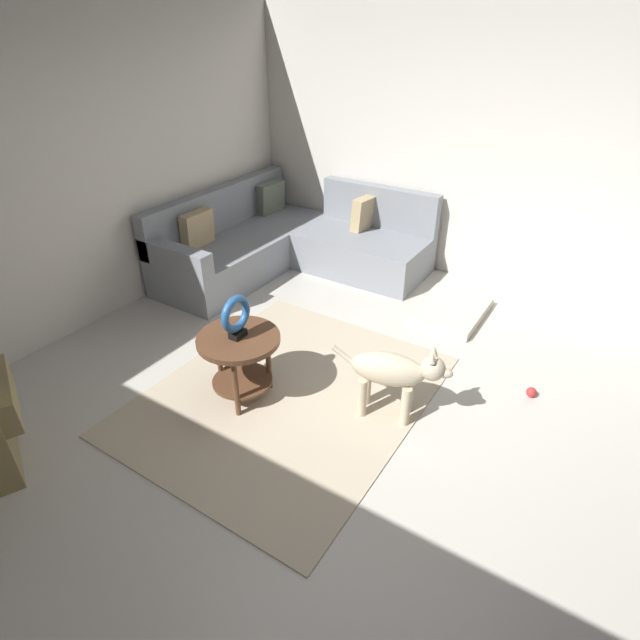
# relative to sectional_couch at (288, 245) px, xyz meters

# --- Properties ---
(ground_plane) EXTENTS (6.00, 6.00, 0.10)m
(ground_plane) POSITION_rel_sectional_couch_xyz_m (-1.99, -2.01, -0.34)
(ground_plane) COLOR beige
(wall_back) EXTENTS (6.00, 0.12, 2.70)m
(wall_back) POSITION_rel_sectional_couch_xyz_m (-1.99, 0.93, 1.06)
(wall_back) COLOR silver
(wall_back) RESTS_ON ground_plane
(wall_right) EXTENTS (0.12, 6.00, 2.70)m
(wall_right) POSITION_rel_sectional_couch_xyz_m (0.95, -2.01, 1.06)
(wall_right) COLOR silver
(wall_right) RESTS_ON ground_plane
(area_rug) EXTENTS (2.30, 1.90, 0.01)m
(area_rug) POSITION_rel_sectional_couch_xyz_m (-1.84, -1.31, -0.29)
(area_rug) COLOR #BCAD93
(area_rug) RESTS_ON ground_plane
(sectional_couch) EXTENTS (2.20, 2.25, 0.88)m
(sectional_couch) POSITION_rel_sectional_couch_xyz_m (0.00, 0.00, 0.00)
(sectional_couch) COLOR gray
(sectional_couch) RESTS_ON ground_plane
(side_table) EXTENTS (0.60, 0.60, 0.54)m
(side_table) POSITION_rel_sectional_couch_xyz_m (-2.04, -1.04, 0.12)
(side_table) COLOR brown
(side_table) RESTS_ON ground_plane
(torus_sculpture) EXTENTS (0.28, 0.08, 0.33)m
(torus_sculpture) POSITION_rel_sectional_couch_xyz_m (-2.04, -1.04, 0.42)
(torus_sculpture) COLOR black
(torus_sculpture) RESTS_ON side_table
(dog_bed_mat) EXTENTS (0.80, 0.60, 0.09)m
(dog_bed_mat) POSITION_rel_sectional_couch_xyz_m (-0.01, -1.93, -0.25)
(dog_bed_mat) COLOR beige
(dog_bed_mat) RESTS_ON ground_plane
(dog) EXTENTS (0.35, 0.83, 0.63)m
(dog) POSITION_rel_sectional_couch_xyz_m (-1.62, -2.07, 0.09)
(dog) COLOR beige
(dog) RESTS_ON ground_plane
(dog_toy_ball) EXTENTS (0.08, 0.08, 0.08)m
(dog_toy_ball) POSITION_rel_sectional_couch_xyz_m (-0.86, -2.89, -0.25)
(dog_toy_ball) COLOR red
(dog_toy_ball) RESTS_ON ground_plane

